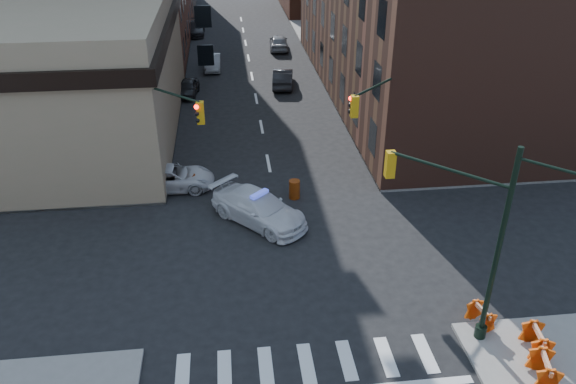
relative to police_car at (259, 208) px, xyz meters
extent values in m
plane|color=black|center=(1.05, -3.22, -0.81)|extent=(140.00, 140.00, 0.00)
cube|color=gray|center=(-21.95, 29.53, -0.73)|extent=(34.00, 54.50, 0.15)
cube|color=gray|center=(24.05, 29.53, -0.73)|extent=(34.00, 54.50, 0.15)
cube|color=#8D775C|center=(-15.95, 13.28, 3.69)|extent=(22.00, 22.00, 9.00)
cube|color=#4F2B1F|center=(14.05, 19.28, 6.19)|extent=(14.00, 34.00, 14.00)
cylinder|color=black|center=(7.85, -9.52, 3.34)|extent=(0.20, 0.20, 8.00)
cylinder|color=black|center=(7.85, -9.52, -0.41)|extent=(0.44, 0.44, 0.50)
cylinder|color=black|center=(6.26, -7.92, 5.84)|extent=(3.27, 3.27, 0.12)
cube|color=#BF8C0C|center=(4.67, -6.33, 5.34)|extent=(0.35, 0.35, 1.05)
sphere|color=#FF0C05|center=(4.83, -6.18, 5.69)|extent=(0.22, 0.22, 0.22)
sphere|color=black|center=(4.83, -6.18, 5.36)|extent=(0.22, 0.22, 0.22)
sphere|color=black|center=(4.83, -6.18, 5.03)|extent=(0.22, 0.22, 0.22)
cylinder|color=black|center=(8.70, -10.36, 6.94)|extent=(1.91, 1.91, 0.10)
cylinder|color=black|center=(-5.75, 3.08, 3.34)|extent=(0.20, 0.20, 8.00)
cylinder|color=black|center=(-5.75, 3.08, -0.41)|extent=(0.44, 0.44, 0.50)
cylinder|color=black|center=(-4.16, 1.49, 5.84)|extent=(3.27, 3.27, 0.12)
cube|color=#BF8C0C|center=(-2.56, -0.10, 5.34)|extent=(0.35, 0.35, 1.05)
sphere|color=#FF0C05|center=(-2.72, -0.25, 5.69)|extent=(0.22, 0.22, 0.22)
sphere|color=black|center=(-2.72, -0.25, 5.36)|extent=(0.22, 0.22, 0.22)
sphere|color=black|center=(-2.72, -0.25, 5.03)|extent=(0.22, 0.22, 0.22)
cylinder|color=black|center=(7.85, 3.08, 3.34)|extent=(0.20, 0.20, 8.00)
cylinder|color=black|center=(7.85, 3.08, -0.41)|extent=(0.44, 0.44, 0.50)
cylinder|color=black|center=(6.26, 1.49, 5.84)|extent=(3.27, 3.27, 0.12)
cube|color=#BF8C0C|center=(4.67, -0.10, 5.34)|extent=(0.35, 0.35, 1.05)
sphere|color=#FF0C05|center=(4.52, 0.06, 5.69)|extent=(0.22, 0.22, 0.22)
sphere|color=black|center=(4.52, 0.06, 5.36)|extent=(0.22, 0.22, 0.22)
sphere|color=black|center=(4.52, 0.06, 5.03)|extent=(0.22, 0.22, 0.22)
cylinder|color=black|center=(8.55, 22.78, 0.64)|extent=(0.24, 0.24, 2.60)
sphere|color=#8A5214|center=(8.55, 22.78, 2.69)|extent=(3.00, 3.00, 3.00)
cylinder|color=black|center=(8.55, 30.78, 0.64)|extent=(0.24, 0.24, 2.60)
sphere|color=#8A5214|center=(8.55, 30.78, 2.69)|extent=(3.00, 3.00, 3.00)
imported|color=silver|center=(0.00, 0.00, 0.00)|extent=(5.44, 5.61, 1.61)
imported|color=silver|center=(-4.75, 4.16, -0.12)|extent=(4.98, 2.38, 1.37)
imported|color=black|center=(-4.45, 20.18, -0.16)|extent=(1.99, 3.98, 1.30)
imported|color=#93969B|center=(-2.45, 27.27, -0.13)|extent=(1.48, 4.09, 1.34)
imported|color=black|center=(-4.45, 41.08, -0.07)|extent=(2.12, 5.07, 1.46)
imported|color=black|center=(3.55, 21.66, -0.04)|extent=(2.23, 4.83, 1.54)
imported|color=gray|center=(4.38, 33.59, -0.02)|extent=(2.15, 4.72, 1.57)
imported|color=black|center=(-9.79, 2.78, 0.14)|extent=(0.60, 0.41, 1.59)
imported|color=black|center=(-10.85, 2.78, 0.20)|extent=(0.91, 0.74, 1.72)
imported|color=black|center=(-9.68, 4.99, 0.27)|extent=(1.04, 1.11, 1.84)
cylinder|color=orange|center=(2.13, 2.26, -0.27)|extent=(0.63, 0.63, 1.07)
cylinder|color=#D6610A|center=(-3.60, 3.91, -0.34)|extent=(0.60, 0.60, 0.92)
camera|label=1|loc=(-1.32, -24.75, 14.71)|focal=35.00mm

